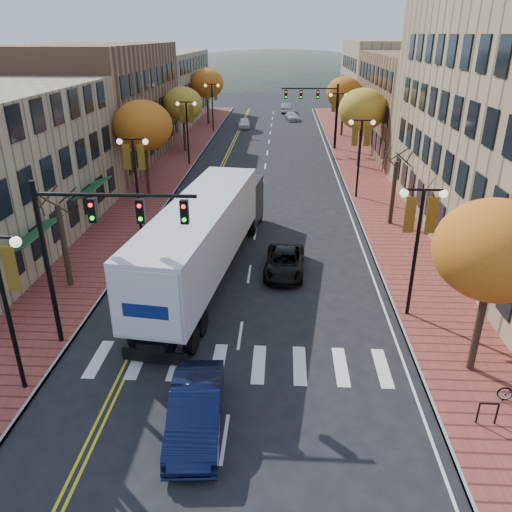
# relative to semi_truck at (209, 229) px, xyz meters

# --- Properties ---
(ground) EXTENTS (200.00, 200.00, 0.00)m
(ground) POSITION_rel_semi_truck_xyz_m (2.10, -9.92, -2.58)
(ground) COLOR black
(ground) RESTS_ON ground
(sidewalk_left) EXTENTS (4.00, 85.00, 0.15)m
(sidewalk_left) POSITION_rel_semi_truck_xyz_m (-6.90, 22.58, -2.50)
(sidewalk_left) COLOR brown
(sidewalk_left) RESTS_ON ground
(sidewalk_right) EXTENTS (4.00, 85.00, 0.15)m
(sidewalk_right) POSITION_rel_semi_truck_xyz_m (11.10, 22.58, -2.50)
(sidewalk_right) COLOR brown
(sidewalk_right) RESTS_ON ground
(building_left_mid) EXTENTS (12.00, 24.00, 11.00)m
(building_left_mid) POSITION_rel_semi_truck_xyz_m (-14.90, 26.08, 2.92)
(building_left_mid) COLOR brown
(building_left_mid) RESTS_ON ground
(building_left_far) EXTENTS (12.00, 26.00, 9.50)m
(building_left_far) POSITION_rel_semi_truck_xyz_m (-14.90, 51.08, 2.17)
(building_left_far) COLOR #9E8966
(building_left_far) RESTS_ON ground
(building_right_mid) EXTENTS (15.00, 24.00, 10.00)m
(building_right_mid) POSITION_rel_semi_truck_xyz_m (20.60, 32.08, 2.42)
(building_right_mid) COLOR brown
(building_right_mid) RESTS_ON ground
(building_right_far) EXTENTS (15.00, 20.00, 11.00)m
(building_right_far) POSITION_rel_semi_truck_xyz_m (20.60, 54.08, 2.92)
(building_right_far) COLOR #9E8966
(building_right_far) RESTS_ON ground
(tree_left_a) EXTENTS (0.28, 0.28, 4.20)m
(tree_left_a) POSITION_rel_semi_truck_xyz_m (-6.90, -1.92, -0.33)
(tree_left_a) COLOR #382619
(tree_left_a) RESTS_ON sidewalk_left
(tree_left_b) EXTENTS (4.48, 4.48, 7.21)m
(tree_left_b) POSITION_rel_semi_truck_xyz_m (-6.90, 14.08, 2.87)
(tree_left_b) COLOR #382619
(tree_left_b) RESTS_ON sidewalk_left
(tree_left_c) EXTENTS (4.16, 4.16, 6.69)m
(tree_left_c) POSITION_rel_semi_truck_xyz_m (-6.90, 30.08, 2.48)
(tree_left_c) COLOR #382619
(tree_left_c) RESTS_ON sidewalk_left
(tree_left_d) EXTENTS (4.61, 4.61, 7.42)m
(tree_left_d) POSITION_rel_semi_truck_xyz_m (-6.90, 48.08, 3.03)
(tree_left_d) COLOR #382619
(tree_left_d) RESTS_ON sidewalk_left
(tree_right_a) EXTENTS (4.16, 4.16, 6.69)m
(tree_right_a) POSITION_rel_semi_truck_xyz_m (11.10, -7.92, 2.48)
(tree_right_a) COLOR #382619
(tree_right_a) RESTS_ON sidewalk_right
(tree_right_b) EXTENTS (0.28, 0.28, 4.20)m
(tree_right_b) POSITION_rel_semi_truck_xyz_m (11.10, 8.08, -0.33)
(tree_right_b) COLOR #382619
(tree_right_b) RESTS_ON sidewalk_right
(tree_right_c) EXTENTS (4.48, 4.48, 7.21)m
(tree_right_c) POSITION_rel_semi_truck_xyz_m (11.10, 24.08, 2.87)
(tree_right_c) COLOR #382619
(tree_right_c) RESTS_ON sidewalk_right
(tree_right_d) EXTENTS (4.35, 4.35, 7.00)m
(tree_right_d) POSITION_rel_semi_truck_xyz_m (11.10, 40.08, 2.71)
(tree_right_d) COLOR #382619
(tree_right_d) RESTS_ON sidewalk_right
(lamp_left_a) EXTENTS (1.96, 0.36, 6.05)m
(lamp_left_a) POSITION_rel_semi_truck_xyz_m (-5.40, -9.92, 1.72)
(lamp_left_a) COLOR black
(lamp_left_a) RESTS_ON ground
(lamp_left_b) EXTENTS (1.96, 0.36, 6.05)m
(lamp_left_b) POSITION_rel_semi_truck_xyz_m (-5.40, 6.08, 1.72)
(lamp_left_b) COLOR black
(lamp_left_b) RESTS_ON ground
(lamp_left_c) EXTENTS (1.96, 0.36, 6.05)m
(lamp_left_c) POSITION_rel_semi_truck_xyz_m (-5.40, 24.08, 1.72)
(lamp_left_c) COLOR black
(lamp_left_c) RESTS_ON ground
(lamp_left_d) EXTENTS (1.96, 0.36, 6.05)m
(lamp_left_d) POSITION_rel_semi_truck_xyz_m (-5.40, 42.08, 1.72)
(lamp_left_d) COLOR black
(lamp_left_d) RESTS_ON ground
(lamp_right_a) EXTENTS (1.96, 0.36, 6.05)m
(lamp_right_a) POSITION_rel_semi_truck_xyz_m (9.60, -3.92, 1.72)
(lamp_right_a) COLOR black
(lamp_right_a) RESTS_ON ground
(lamp_right_b) EXTENTS (1.96, 0.36, 6.05)m
(lamp_right_b) POSITION_rel_semi_truck_xyz_m (9.60, 14.08, 1.72)
(lamp_right_b) COLOR black
(lamp_right_b) RESTS_ON ground
(lamp_right_c) EXTENTS (1.96, 0.36, 6.05)m
(lamp_right_c) POSITION_rel_semi_truck_xyz_m (9.60, 32.08, 1.72)
(lamp_right_c) COLOR black
(lamp_right_c) RESTS_ON ground
(traffic_mast_near) EXTENTS (6.10, 0.35, 7.00)m
(traffic_mast_near) POSITION_rel_semi_truck_xyz_m (-3.37, -6.93, 2.35)
(traffic_mast_near) COLOR black
(traffic_mast_near) RESTS_ON ground
(traffic_mast_far) EXTENTS (6.10, 0.34, 7.00)m
(traffic_mast_far) POSITION_rel_semi_truck_xyz_m (7.58, 32.07, 2.35)
(traffic_mast_far) COLOR black
(traffic_mast_far) RESTS_ON ground
(semi_truck) EXTENTS (5.02, 17.84, 4.41)m
(semi_truck) POSITION_rel_semi_truck_xyz_m (0.00, 0.00, 0.00)
(semi_truck) COLOR black
(semi_truck) RESTS_ON ground
(navy_sedan) EXTENTS (1.97, 4.77, 1.54)m
(navy_sedan) POSITION_rel_semi_truck_xyz_m (1.14, -11.53, -1.81)
(navy_sedan) COLOR black
(navy_sedan) RESTS_ON ground
(black_suv) EXTENTS (2.29, 4.56, 1.24)m
(black_suv) POSITION_rel_semi_truck_xyz_m (3.99, 0.33, -1.96)
(black_suv) COLOR black
(black_suv) RESTS_ON ground
(car_far_white) EXTENTS (1.70, 3.91, 1.31)m
(car_far_white) POSITION_rel_semi_truck_xyz_m (-1.57, 45.47, -1.92)
(car_far_white) COLOR white
(car_far_white) RESTS_ON ground
(car_far_silver) EXTENTS (2.19, 4.28, 1.19)m
(car_far_silver) POSITION_rel_semi_truck_xyz_m (5.04, 52.51, -1.98)
(car_far_silver) COLOR #B7B5BE
(car_far_silver) RESTS_ON ground
(car_far_oncoming) EXTENTS (1.78, 4.53, 1.47)m
(car_far_oncoming) POSITION_rel_semi_truck_xyz_m (4.24, 60.50, -1.84)
(car_far_oncoming) COLOR #A3A2A9
(car_far_oncoming) RESTS_ON ground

